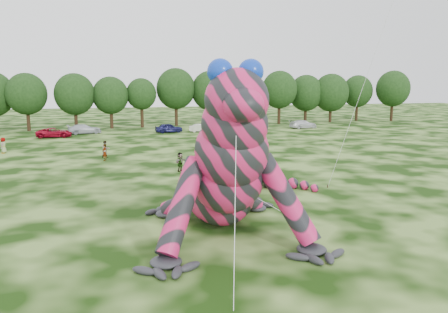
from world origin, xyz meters
The scene contains 26 objects.
ground centered at (0.00, 0.00, 0.00)m, with size 240.00×240.00×0.00m, color #16330A.
inflatable_gecko centered at (0.73, 2.44, 4.57)m, with size 15.39×18.28×9.14m, color #CD1D5B, non-canonical shape.
tree_6 centered at (-17.56, 56.68, 4.75)m, with size 6.52×5.86×9.49m, color black, non-canonical shape.
tree_7 centered at (-10.08, 56.80, 4.74)m, with size 6.68×6.01×9.48m, color black, non-canonical shape.
tree_8 centered at (-4.22, 56.99, 4.47)m, with size 6.14×5.53×8.94m, color black, non-canonical shape.
tree_9 centered at (1.06, 57.35, 4.34)m, with size 5.27×4.74×8.68m, color black, non-canonical shape.
tree_10 centered at (7.40, 58.58, 5.25)m, with size 7.09×6.38×10.50m, color black, non-canonical shape.
tree_11 centered at (13.79, 58.20, 5.03)m, with size 7.01×6.31×10.07m, color black, non-canonical shape.
tree_12 centered at (20.01, 57.74, 4.49)m, with size 5.99×5.39×8.97m, color black, non-canonical shape.
tree_13 centered at (27.13, 57.13, 5.06)m, with size 6.83×6.15×10.13m, color black, non-canonical shape.
tree_14 centered at (33.46, 58.72, 4.70)m, with size 6.82×6.14×9.40m, color black, non-canonical shape.
tree_15 centered at (38.47, 57.77, 4.82)m, with size 7.17×6.45×9.63m, color black, non-canonical shape.
tree_16 centered at (45.45, 59.37, 4.69)m, with size 6.26×5.63×9.37m, color black, non-canonical shape.
tree_17 centered at (51.95, 56.66, 5.15)m, with size 6.98×6.28×10.30m, color black, non-canonical shape.
car_2 centered at (-12.58, 46.35, 0.70)m, with size 2.31×5.02×1.39m, color maroon.
car_3 centered at (-8.51, 49.86, 0.74)m, with size 2.08×5.11×1.48m, color #B5BBC1.
car_4 centered at (4.47, 48.03, 0.74)m, with size 1.75×4.35×1.48m, color #18194D.
car_5 centered at (9.64, 47.44, 0.64)m, with size 1.36×3.90×1.28m, color beige.
car_6 centered at (16.82, 48.08, 0.65)m, with size 2.15×4.67×1.30m, color #28282B.
car_7 centered at (28.07, 48.29, 0.71)m, with size 2.00×4.91×1.43m, color silver.
spectator_2 centered at (8.88, 27.37, 0.87)m, with size 1.13×0.65×1.75m, color gray.
spectator_4 centered at (-16.62, 32.64, 0.90)m, with size 0.88×0.57×1.80m, color gray.
spectator_0 centered at (-5.53, 24.65, 0.86)m, with size 0.63×0.41×1.73m, color gray.
spectator_1 centered at (-5.42, 26.44, 0.91)m, with size 0.89×0.69×1.83m, color gray.
spectator_3 centered at (13.77, 32.56, 0.94)m, with size 1.10×0.46×1.88m, color gray.
spectator_5 centered at (1.09, 17.23, 0.87)m, with size 1.62×0.52×1.75m, color gray.
Camera 1 is at (-5.36, -21.36, 8.07)m, focal length 35.00 mm.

